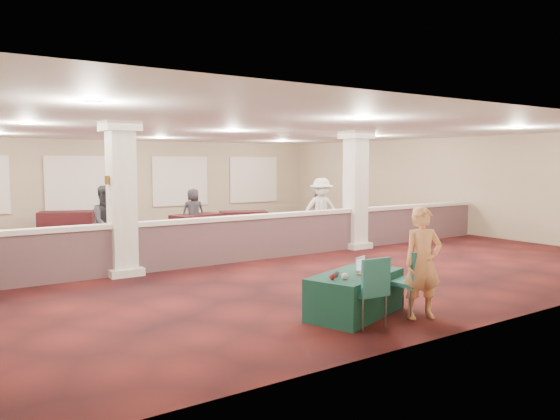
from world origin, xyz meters
TOP-DOWN VIEW (x-y plane):
  - ground at (0.00, 0.00)m, footprint 16.00×16.00m
  - wall_back at (0.00, 8.00)m, footprint 16.00×0.04m
  - wall_front at (0.00, -8.00)m, footprint 16.00×0.04m
  - wall_right at (8.00, 0.00)m, footprint 0.04×16.00m
  - ceiling at (0.00, 0.00)m, footprint 16.00×16.00m
  - partition_wall at (0.00, -1.50)m, footprint 15.60×0.28m
  - column_left at (-3.50, -1.50)m, footprint 0.72×0.72m
  - column_right at (3.00, -1.50)m, footprint 0.72×0.72m
  - sconce_left at (-3.78, -1.50)m, footprint 0.12×0.12m
  - sconce_right at (-3.22, -1.50)m, footprint 0.12×0.12m
  - near_table at (-1.50, -6.50)m, footprint 1.89×1.38m
  - conf_chair_main at (-0.78, -7.01)m, footprint 0.58×0.58m
  - conf_chair_side at (-1.77, -7.10)m, footprint 0.54×0.55m
  - woman at (-0.78, -7.20)m, footprint 0.71×0.59m
  - far_table_front_left at (-3.34, 0.30)m, footprint 2.11×1.22m
  - far_table_front_center at (-2.00, 0.30)m, footprint 1.99×1.35m
  - far_table_front_right at (3.33, 0.30)m, footprint 1.65×0.85m
  - far_table_back_left at (-2.81, 6.50)m, footprint 1.95×1.45m
  - far_table_back_center at (0.58, 3.47)m, footprint 1.82×1.22m
  - far_table_back_right at (2.50, 3.74)m, footprint 1.80×1.36m
  - attendee_a at (-3.30, 0.20)m, footprint 0.96×0.67m
  - attendee_b at (3.00, 0.00)m, footprint 1.33×0.97m
  - attendee_c at (5.53, 3.38)m, footprint 0.85×0.95m
  - attendee_d at (0.47, 3.50)m, footprint 0.81×0.53m
  - laptop_base at (-1.23, -6.45)m, footprint 0.35×0.29m
  - laptop_screen at (-1.27, -6.35)m, footprint 0.28×0.11m
  - screen_glow at (-1.26, -6.36)m, footprint 0.25×0.09m
  - knitting at (-1.38, -6.70)m, footprint 0.43×0.37m
  - yarn_cream at (-1.93, -6.75)m, footprint 0.10×0.10m
  - yarn_red at (-2.11, -6.67)m, footprint 0.09×0.09m
  - yarn_grey at (-1.92, -6.54)m, footprint 0.09×0.09m
  - scissors at (-0.87, -6.54)m, footprint 0.11×0.06m

SIDE VIEW (x-z plane):
  - ground at x=0.00m, z-range 0.00..0.00m
  - near_table at x=-1.50m, z-range 0.00..0.65m
  - far_table_back_right at x=2.50m, z-range 0.00..0.66m
  - far_table_front_right at x=3.33m, z-range 0.00..0.67m
  - far_table_back_center at x=0.58m, z-range 0.00..0.67m
  - far_table_back_left at x=-2.81m, z-range 0.00..0.71m
  - far_table_front_center at x=-2.00m, z-range 0.00..0.74m
  - far_table_front_left at x=-3.34m, z-range 0.00..0.82m
  - partition_wall at x=0.00m, z-range 0.02..1.12m
  - conf_chair_main at x=-0.78m, z-range 0.09..1.11m
  - conf_chair_side at x=-1.77m, z-range 0.09..1.11m
  - scissors at x=-0.87m, z-range 0.65..0.66m
  - laptop_base at x=-1.23m, z-range 0.65..0.67m
  - knitting at x=-1.38m, z-range 0.65..0.68m
  - yarn_red at x=-2.11m, z-range 0.65..0.74m
  - yarn_grey at x=-1.92m, z-range 0.65..0.75m
  - yarn_cream at x=-1.93m, z-range 0.65..0.75m
  - attendee_c at x=5.53m, z-range 0.00..1.49m
  - screen_glow at x=-1.26m, z-range 0.67..0.84m
  - attendee_d at x=0.47m, z-range 0.00..1.52m
  - laptop_screen at x=-1.27m, z-range 0.67..0.87m
  - woman at x=-0.78m, z-range 0.00..1.70m
  - attendee_a at x=-3.30m, z-range 0.00..1.82m
  - attendee_b at x=3.00m, z-range 0.00..1.90m
  - wall_back at x=0.00m, z-range 0.00..3.20m
  - wall_front at x=0.00m, z-range 0.00..3.20m
  - wall_right at x=8.00m, z-range 0.00..3.20m
  - column_left at x=-3.50m, z-range 0.04..3.24m
  - column_right at x=3.00m, z-range 0.04..3.24m
  - sconce_left at x=-3.78m, z-range 1.91..2.09m
  - sconce_right at x=-3.22m, z-range 1.91..2.09m
  - ceiling at x=0.00m, z-range 3.19..3.21m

